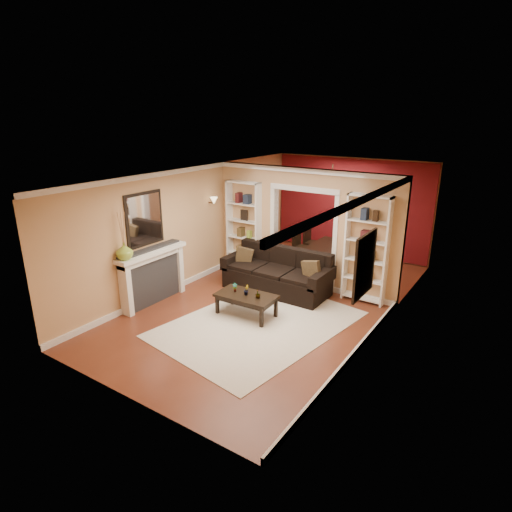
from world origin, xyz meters
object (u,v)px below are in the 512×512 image
Objects in this scene: coffee_table at (246,305)px; bookshelf_left at (244,228)px; bookshelf_right at (367,250)px; dining_table at (328,255)px; sofa at (277,271)px; fireplace at (154,277)px.

coffee_table is 2.60m from bookshelf_left.
coffee_table is at bearing -130.37° from bookshelf_right.
bookshelf_left is 1.50× the size of dining_table.
sofa is 1.42m from coffee_table.
dining_table is at bearing 64.32° from fireplace.
sofa reaches higher than dining_table.
fireplace reaches higher than dining_table.
coffee_table is at bearing -84.24° from sofa.
fireplace is (-1.83, -1.95, 0.10)m from sofa.
bookshelf_left is at bearing 123.37° from coffee_table.
bookshelf_right is 1.50× the size of dining_table.
bookshelf_left is (-1.43, 1.97, 0.93)m from coffee_table.
sofa is at bearing 174.78° from dining_table.
coffee_table is 3.67m from dining_table.
coffee_table is 0.51× the size of bookshelf_left.
sofa is 2.02m from bookshelf_right.
sofa is 2.30m from dining_table.
coffee_table is 0.69× the size of fireplace.
fireplace is (-1.97, -0.56, 0.36)m from coffee_table.
fireplace is at bearing 154.32° from dining_table.
bookshelf_right reaches higher than coffee_table.
dining_table is (-1.61, 1.70, -0.88)m from bookshelf_right.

